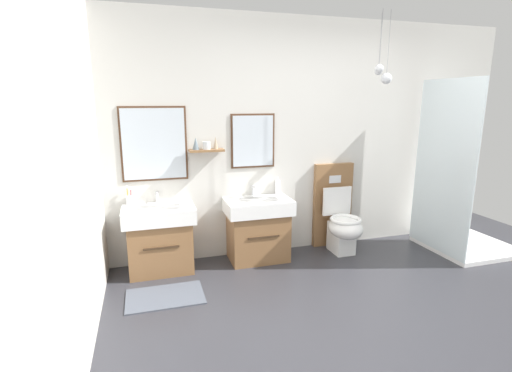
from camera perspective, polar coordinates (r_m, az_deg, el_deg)
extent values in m
cube|color=#2D2D33|center=(3.39, 21.56, -19.80)|extent=(6.04, 5.02, 0.10)
cube|color=beige|center=(4.48, 8.40, 7.21)|extent=(4.84, 0.12, 2.61)
cube|color=#4C301E|center=(4.01, -15.02, 6.10)|extent=(0.66, 0.02, 0.75)
cube|color=silver|center=(4.00, -15.01, 6.09)|extent=(0.62, 0.01, 0.71)
cube|color=#4C301E|center=(4.16, -0.48, 6.76)|extent=(0.49, 0.02, 0.59)
cube|color=silver|center=(4.15, -0.44, 6.75)|extent=(0.45, 0.01, 0.55)
cube|color=brown|center=(3.99, -7.41, 5.31)|extent=(0.36, 0.14, 0.02)
cone|color=slate|center=(3.97, -9.01, 6.30)|extent=(0.07, 0.07, 0.12)
cylinder|color=silver|center=(3.98, -7.41, 6.04)|extent=(0.08, 0.08, 0.08)
cone|color=gray|center=(4.00, -6.08, 6.46)|extent=(0.05, 0.05, 0.13)
cylinder|color=gray|center=(4.28, 18.27, 20.51)|extent=(0.01, 0.01, 0.52)
sphere|color=silver|center=(4.24, 17.97, 16.37)|extent=(0.09, 0.09, 0.09)
cylinder|color=gray|center=(4.33, 19.30, 19.70)|extent=(0.01, 0.01, 0.61)
sphere|color=silver|center=(4.30, 18.94, 14.98)|extent=(0.11, 0.11, 0.11)
cylinder|color=gray|center=(4.42, 18.15, 20.15)|extent=(0.01, 0.01, 0.53)
sphere|color=silver|center=(4.39, 17.85, 16.06)|extent=(0.09, 0.09, 0.09)
cube|color=beige|center=(2.29, -28.43, 0.67)|extent=(0.12, 3.82, 2.61)
cube|color=#474C56|center=(3.64, -13.44, -15.80)|extent=(0.68, 0.44, 0.01)
cube|color=brown|center=(4.06, -14.10, -8.69)|extent=(0.62, 0.43, 0.53)
cube|color=#3B2919|center=(3.83, -14.00, -8.98)|extent=(0.34, 0.01, 0.02)
cube|color=white|center=(3.95, -14.37, -4.07)|extent=(0.71, 0.47, 0.15)
cube|color=silver|center=(3.91, -14.40, -3.33)|extent=(0.44, 0.26, 0.03)
cylinder|color=silver|center=(4.10, -14.58, -1.58)|extent=(0.03, 0.03, 0.11)
cylinder|color=silver|center=(4.03, -14.59, -1.11)|extent=(0.02, 0.11, 0.02)
cube|color=brown|center=(4.22, 0.26, -7.49)|extent=(0.62, 0.43, 0.53)
cube|color=#3B2919|center=(4.00, 1.18, -7.67)|extent=(0.34, 0.01, 0.02)
cube|color=white|center=(4.11, 0.27, -3.01)|extent=(0.71, 0.47, 0.15)
cube|color=silver|center=(4.07, 0.39, -2.29)|extent=(0.44, 0.26, 0.03)
cylinder|color=silver|center=(4.25, -0.45, -0.65)|extent=(0.03, 0.03, 0.11)
cylinder|color=silver|center=(4.19, -0.24, -0.18)|extent=(0.02, 0.11, 0.02)
cube|color=brown|center=(4.67, 11.27, -2.72)|extent=(0.48, 0.10, 1.00)
cube|color=silver|center=(4.55, 11.75, 1.00)|extent=(0.15, 0.01, 0.09)
cube|color=white|center=(4.54, 12.64, -7.58)|extent=(0.22, 0.30, 0.34)
ellipsoid|color=white|center=(4.43, 13.23, -6.09)|extent=(0.37, 0.46, 0.24)
torus|color=white|center=(4.40, 13.30, -4.92)|extent=(0.35, 0.35, 0.04)
cube|color=white|center=(4.54, 12.04, -2.21)|extent=(0.35, 0.03, 0.33)
cylinder|color=silver|center=(4.07, -18.39, -2.02)|extent=(0.07, 0.07, 0.09)
cylinder|color=#DB3847|center=(4.06, -18.22, -1.32)|extent=(0.02, 0.03, 0.16)
cube|color=white|center=(4.03, -18.25, -0.28)|extent=(0.01, 0.02, 0.03)
cylinder|color=yellow|center=(4.06, -18.67, -1.27)|extent=(0.01, 0.01, 0.17)
cube|color=white|center=(4.04, -18.79, -0.12)|extent=(0.01, 0.02, 0.03)
cylinder|color=white|center=(4.31, 3.24, -0.15)|extent=(0.06, 0.06, 0.16)
cylinder|color=silver|center=(4.29, 3.26, 1.12)|extent=(0.02, 0.02, 0.04)
cube|color=white|center=(5.24, 29.12, -7.87)|extent=(0.95, 0.87, 0.05)
cube|color=silver|center=(4.67, 26.28, 2.51)|extent=(0.02, 0.87, 1.90)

